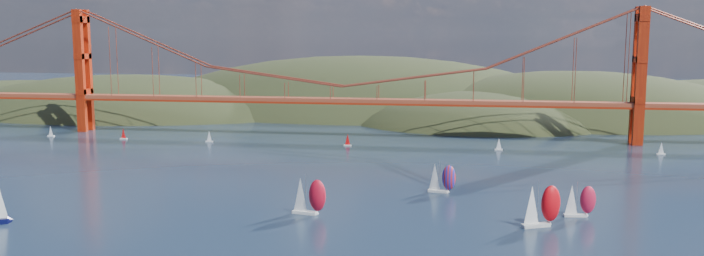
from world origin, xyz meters
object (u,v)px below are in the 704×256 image
racer_1 (541,205)px  racer_rwb (441,178)px  racer_0 (308,195)px  racer_2 (579,200)px

racer_1 → racer_rwb: bearing=103.2°
racer_1 → racer_rwb: racer_1 is taller
racer_0 → racer_2: size_ratio=1.16×
racer_0 → racer_2: (65.71, 8.36, -0.66)m
racer_2 → racer_0: bearing=-178.8°
racer_1 → racer_2: (10.26, 10.48, -1.03)m
racer_2 → racer_rwb: bearing=143.0°
racer_0 → racer_1: 55.49m
racer_0 → racer_rwb: size_ratio=1.12×
racer_2 → racer_rwb: size_ratio=0.97×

